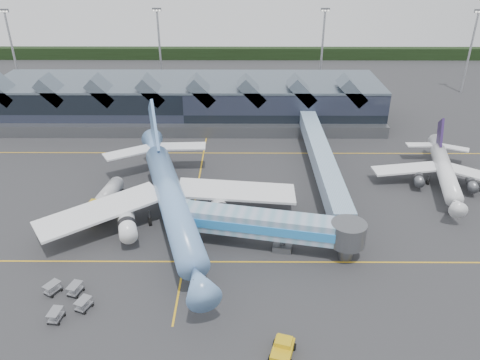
{
  "coord_description": "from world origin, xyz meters",
  "views": [
    {
      "loc": [
        7.93,
        -59.4,
        39.68
      ],
      "look_at": [
        7.59,
        6.6,
        5.0
      ],
      "focal_mm": 35.0,
      "sensor_mm": 36.0,
      "label": 1
    }
  ],
  "objects_px": {
    "pushback_tug": "(283,350)",
    "regional_jet": "(444,170)",
    "main_airliner": "(170,196)",
    "jet_bridge": "(274,226)",
    "fuel_truck": "(107,197)"
  },
  "relations": [
    {
      "from": "jet_bridge",
      "to": "fuel_truck",
      "type": "distance_m",
      "value": 28.79
    },
    {
      "from": "jet_bridge",
      "to": "fuel_truck",
      "type": "xyz_separation_m",
      "value": [
        -26.4,
        11.34,
        -1.86
      ]
    },
    {
      "from": "regional_jet",
      "to": "jet_bridge",
      "type": "xyz_separation_m",
      "value": [
        -31.16,
        -19.34,
        0.83
      ]
    },
    {
      "from": "regional_jet",
      "to": "jet_bridge",
      "type": "relative_size",
      "value": 0.98
    },
    {
      "from": "pushback_tug",
      "to": "main_airliner",
      "type": "bearing_deg",
      "value": 136.45
    },
    {
      "from": "main_airliner",
      "to": "fuel_truck",
      "type": "xyz_separation_m",
      "value": [
        -10.96,
        3.9,
        -2.44
      ]
    },
    {
      "from": "regional_jet",
      "to": "pushback_tug",
      "type": "xyz_separation_m",
      "value": [
        -31.32,
        -38.36,
        -2.22
      ]
    },
    {
      "from": "regional_jet",
      "to": "jet_bridge",
      "type": "bearing_deg",
      "value": -135.1
    },
    {
      "from": "main_airliner",
      "to": "fuel_truck",
      "type": "bearing_deg",
      "value": 143.69
    },
    {
      "from": "main_airliner",
      "to": "regional_jet",
      "type": "relative_size",
      "value": 1.68
    },
    {
      "from": "main_airliner",
      "to": "pushback_tug",
      "type": "distance_m",
      "value": 30.76
    },
    {
      "from": "jet_bridge",
      "to": "pushback_tug",
      "type": "xyz_separation_m",
      "value": [
        -0.17,
        -19.02,
        -3.05
      ]
    },
    {
      "from": "main_airliner",
      "to": "regional_jet",
      "type": "distance_m",
      "value": 48.12
    },
    {
      "from": "pushback_tug",
      "to": "regional_jet",
      "type": "bearing_deg",
      "value": 67.21
    },
    {
      "from": "main_airliner",
      "to": "jet_bridge",
      "type": "distance_m",
      "value": 17.15
    }
  ]
}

